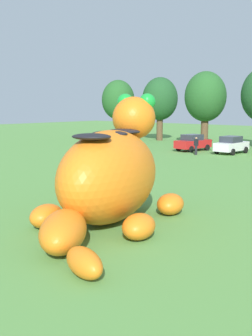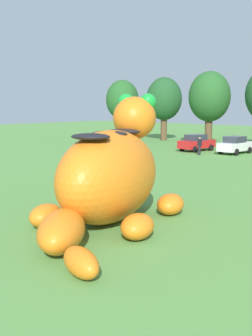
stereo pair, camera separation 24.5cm
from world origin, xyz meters
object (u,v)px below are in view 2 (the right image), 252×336
at_px(car_red, 196,143).
at_px(spectator_mid_field, 199,146).
at_px(giant_inflatable_creature, 110,174).
at_px(car_white, 235,145).

bearing_deg(car_red, spectator_mid_field, -53.45).
distance_m(giant_inflatable_creature, car_red, 27.22).
distance_m(car_red, car_white, 4.20).
distance_m(car_red, spectator_mid_field, 3.57).
bearing_deg(giant_inflatable_creature, car_white, 105.84).
height_order(giant_inflatable_creature, car_white, giant_inflatable_creature).
bearing_deg(spectator_mid_field, giant_inflatable_creature, -67.24).
xyz_separation_m(car_red, car_white, (4.19, 0.33, 0.00)).
distance_m(car_white, spectator_mid_field, 3.81).
relative_size(giant_inflatable_creature, car_red, 2.13).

